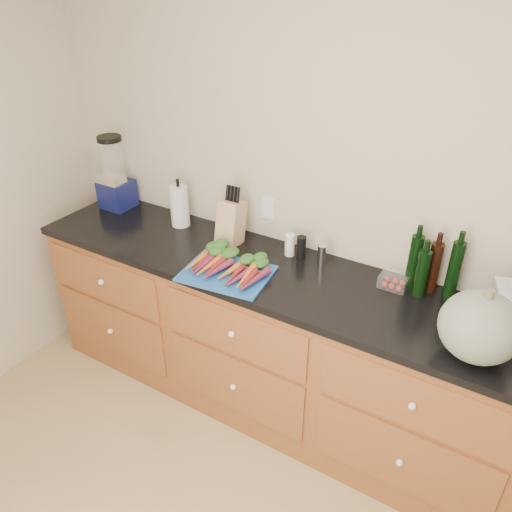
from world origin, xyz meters
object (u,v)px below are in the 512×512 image
Objects in this scene: paper_towel at (180,206)px; knife_block at (231,222)px; carrots at (231,265)px; blender_appliance at (115,177)px; cutting_board at (227,273)px; squash at (480,327)px; tomato_box at (394,281)px.

knife_block is at bearing -3.03° from paper_towel.
blender_appliance is at bearing 165.26° from carrots.
squash is at bearing 0.64° from cutting_board.
carrots is at bearing -158.96° from tomato_box.
blender_appliance reaches higher than paper_towel.
squash reaches higher than knife_block.
squash is 2.38× the size of tomato_box.
carrots is 1.63× the size of paper_towel.
cutting_board is at bearing -156.44° from tomato_box.
cutting_board is 0.65m from paper_towel.
carrots is 1.27× the size of squash.
blender_appliance reaches higher than tomato_box.
knife_block is (-0.17, 0.30, 0.12)m from cutting_board.
carrots is (-0.00, 0.04, 0.03)m from cutting_board.
squash is at bearing -36.49° from tomato_box.
knife_block is at bearing -178.15° from tomato_box.
blender_appliance is 1.82m from tomato_box.
blender_appliance is at bearing 178.87° from knife_block.
carrots is 0.81m from tomato_box.
cutting_board is 0.36m from knife_block.
blender_appliance is at bearing 163.31° from cutting_board.
blender_appliance is (-1.06, 0.28, 0.17)m from carrots.
carrots is 1.65× the size of knife_block.
cutting_board is at bearing -90.00° from carrots.
blender_appliance reaches higher than squash.
paper_towel reaches higher than knife_block.
cutting_board is at bearing -179.36° from squash.
blender_appliance is (-1.06, 0.32, 0.20)m from cutting_board.
blender_appliance is 1.90× the size of knife_block.
squash reaches higher than tomato_box.
tomato_box is at bearing 1.85° from knife_block.
squash is at bearing -7.72° from blender_appliance.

